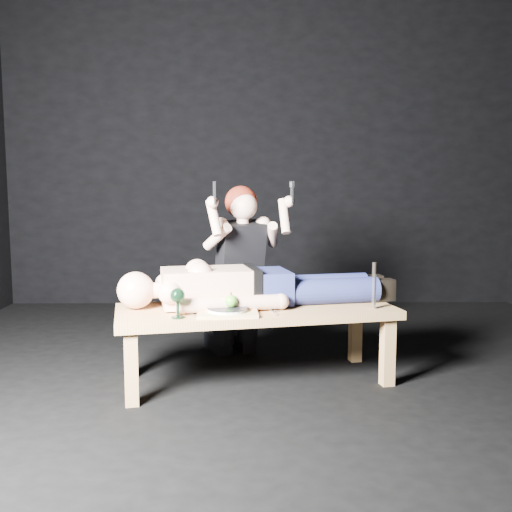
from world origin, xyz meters
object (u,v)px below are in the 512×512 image
goblet (178,303)px  carving_knife (374,286)px  kneeling_woman (237,269)px  lying_man (261,281)px  table (256,344)px  serving_tray (227,313)px

goblet → carving_knife: carving_knife is taller
kneeling_woman → goblet: (-0.30, -0.82, -0.07)m
lying_man → goblet: (-0.46, -0.39, -0.06)m
kneeling_woman → carving_knife: kneeling_woman is taller
table → lying_man: size_ratio=0.95×
table → serving_tray: 0.35m
kneeling_woman → table: bearing=-99.0°
lying_man → kneeling_woman: (-0.16, 0.43, 0.01)m
kneeling_woman → goblet: size_ratio=7.29×
goblet → table: bearing=33.6°
table → goblet: (-0.43, -0.28, 0.31)m
serving_tray → carving_knife: carving_knife is taller
serving_tray → carving_knife: (0.85, 0.15, 0.13)m
table → kneeling_woman: 0.67m
lying_man → serving_tray: 0.38m
lying_man → carving_knife: lying_man is taller
goblet → carving_knife: (1.12, 0.24, 0.05)m
goblet → carving_knife: bearing=11.9°
carving_knife → serving_tray: bearing=178.1°
serving_tray → goblet: 0.29m
table → carving_knife: bearing=-15.9°
serving_tray → carving_knife: bearing=10.0°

